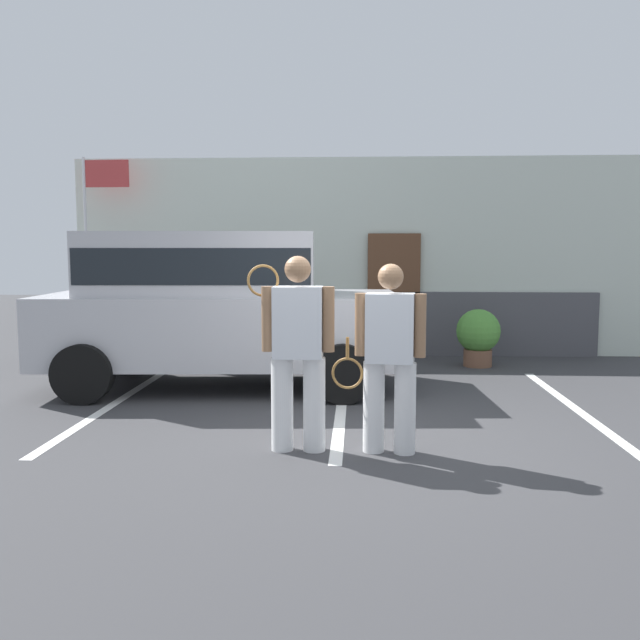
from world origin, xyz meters
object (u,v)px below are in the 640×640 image
object	(u,v)px
potted_plant_by_porch	(478,335)
parked_suv	(215,302)
flag_pole	(96,221)
tennis_player_woman	(389,356)
tennis_player_man	(298,350)

from	to	relation	value
potted_plant_by_porch	parked_suv	bearing A→B (deg)	-154.26
parked_suv	flag_pole	distance (m)	3.78
flag_pole	potted_plant_by_porch	bearing A→B (deg)	-6.42
flag_pole	parked_suv	bearing A→B (deg)	-44.72
parked_suv	potted_plant_by_porch	bearing A→B (deg)	22.24
parked_suv	potted_plant_by_porch	xyz separation A→B (m)	(3.78, 1.82, -0.64)
parked_suv	tennis_player_woman	distance (m)	3.55
tennis_player_man	flag_pole	world-z (taller)	flag_pole
parked_suv	tennis_player_woman	world-z (taller)	parked_suv
parked_suv	flag_pole	xyz separation A→B (m)	(-2.56, 2.53, 1.17)
tennis_player_man	potted_plant_by_porch	bearing A→B (deg)	-117.47
tennis_player_man	tennis_player_woman	size ratio (longest dim) A/B	1.04
parked_suv	flag_pole	size ratio (longest dim) A/B	1.40
parked_suv	flag_pole	bearing A→B (deg)	131.77
parked_suv	tennis_player_man	xyz separation A→B (m)	(1.35, -2.78, -0.22)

